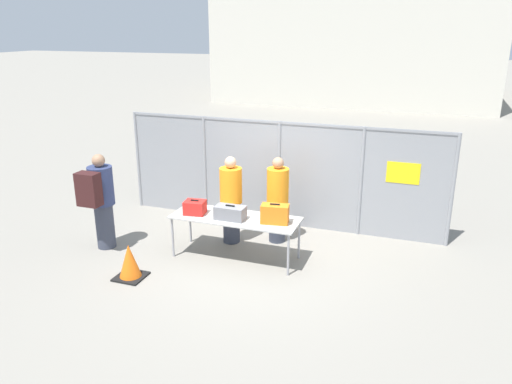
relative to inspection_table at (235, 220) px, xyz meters
name	(u,v)px	position (x,y,z in m)	size (l,w,h in m)	color
ground_plane	(247,260)	(0.24, -0.04, -0.71)	(120.00, 120.00, 0.00)	gray
fence_section	(280,172)	(0.26, 1.78, 0.40)	(6.61, 0.07, 2.14)	gray
inspection_table	(235,220)	(0.00, 0.00, 0.00)	(2.23, 0.80, 0.76)	#B2B2AD
suitcase_red	(195,207)	(-0.73, -0.08, 0.17)	(0.39, 0.33, 0.26)	red
suitcase_grey	(230,213)	(-0.05, -0.11, 0.16)	(0.52, 0.28, 0.25)	slate
suitcase_orange	(275,214)	(0.72, -0.02, 0.21)	(0.49, 0.31, 0.34)	orange
traveler_hooded	(100,198)	(-2.42, -0.45, 0.26)	(0.44, 0.68, 1.77)	#383D4C
security_worker_near	(231,199)	(-0.33, 0.61, 0.15)	(0.41, 0.41, 1.66)	#383D4C
security_worker_far	(278,199)	(0.47, 0.93, 0.14)	(0.41, 0.41, 1.64)	#383D4C
utility_trailer	(325,177)	(0.73, 4.06, -0.32)	(3.53, 2.37, 0.66)	#B2B2B7
distant_hangar	(363,50)	(-1.19, 22.71, 1.85)	(14.07, 11.50, 5.13)	beige
traffic_cone	(130,262)	(-1.34, -1.27, -0.44)	(0.47, 0.47, 0.58)	black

